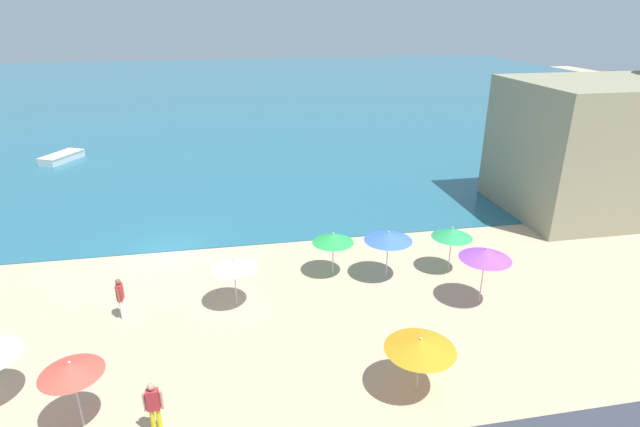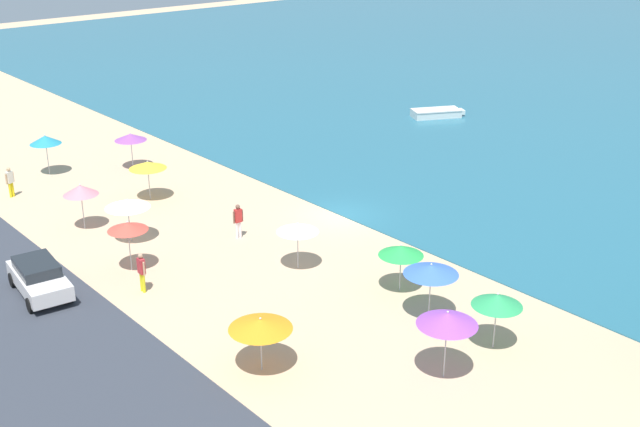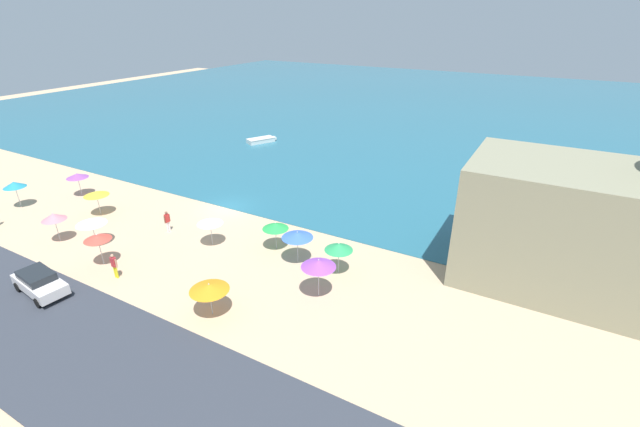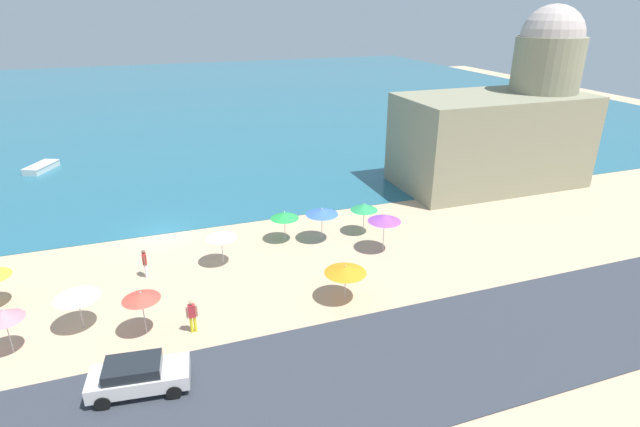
# 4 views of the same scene
# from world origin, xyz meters

# --- Properties ---
(ground_plane) EXTENTS (160.00, 160.00, 0.00)m
(ground_plane) POSITION_xyz_m (0.00, 0.00, 0.00)
(ground_plane) COLOR #CEAB87
(sea) EXTENTS (150.00, 110.00, 0.05)m
(sea) POSITION_xyz_m (0.00, 55.00, 0.03)
(sea) COLOR #26657C
(sea) RESTS_ON ground_plane
(coastal_road) EXTENTS (80.00, 8.00, 0.06)m
(coastal_road) POSITION_xyz_m (0.00, -18.00, 0.03)
(coastal_road) COLOR #343842
(coastal_road) RESTS_ON ground_plane
(beach_umbrella_0) EXTENTS (2.24, 2.24, 2.42)m
(beach_umbrella_0) POSITION_xyz_m (10.53, -4.67, 2.15)
(beach_umbrella_0) COLOR #B2B2B7
(beach_umbrella_0) RESTS_ON ground_plane
(beach_umbrella_1) EXTENTS (1.96, 1.96, 2.20)m
(beach_umbrella_1) POSITION_xyz_m (8.11, -3.87, 1.91)
(beach_umbrella_1) COLOR #B2B2B7
(beach_umbrella_1) RESTS_ON ground_plane
(beach_umbrella_2) EXTENTS (2.32, 2.32, 2.15)m
(beach_umbrella_2) POSITION_xyz_m (9.21, -12.18, 1.89)
(beach_umbrella_2) COLOR #B2B2B7
(beach_umbrella_2) RESTS_ON ground_plane
(beach_umbrella_4) EXTENTS (1.77, 1.77, 2.45)m
(beach_umbrella_4) POSITION_xyz_m (-7.32, -11.21, 2.12)
(beach_umbrella_4) COLOR #B2B2B7
(beach_umbrella_4) RESTS_ON ground_plane
(beach_umbrella_5) EXTENTS (1.96, 1.96, 2.29)m
(beach_umbrella_5) POSITION_xyz_m (3.49, -5.81, 2.02)
(beach_umbrella_5) COLOR #B2B2B7
(beach_umbrella_5) RESTS_ON ground_plane
(beach_umbrella_6) EXTENTS (1.84, 1.84, 2.43)m
(beach_umbrella_6) POSITION_xyz_m (-1.32, -11.75, 2.17)
(beach_umbrella_6) COLOR #B2B2B7
(beach_umbrella_6) RESTS_ON ground_plane
(beach_umbrella_8) EXTENTS (1.93, 1.93, 2.33)m
(beach_umbrella_8) POSITION_xyz_m (13.73, -4.55, 2.02)
(beach_umbrella_8) COLOR #B2B2B7
(beach_umbrella_8) RESTS_ON ground_plane
(beach_umbrella_10) EXTENTS (2.17, 2.17, 2.68)m
(beach_umbrella_10) POSITION_xyz_m (13.84, -7.52, 2.37)
(beach_umbrella_10) COLOR #B2B2B7
(beach_umbrella_10) RESTS_ON ground_plane
(beach_umbrella_11) EXTENTS (2.22, 2.22, 2.24)m
(beach_umbrella_11) POSITION_xyz_m (-4.34, -10.17, 1.98)
(beach_umbrella_11) COLOR #B2B2B7
(beach_umbrella_11) RESTS_ON ground_plane
(bather_0) EXTENTS (0.57, 0.22, 1.82)m
(bather_0) POSITION_xyz_m (0.93, -12.40, 1.03)
(bather_0) COLOR yellow
(bather_0) RESTS_ON ground_plane
(bather_1) EXTENTS (0.24, 0.57, 1.80)m
(bather_1) POSITION_xyz_m (-1.14, -5.87, 1.01)
(bather_1) COLOR white
(bather_1) RESTS_ON ground_plane
(parked_car_0) EXTENTS (4.29, 2.24, 1.46)m
(parked_car_0) POSITION_xyz_m (-1.69, -15.89, 0.83)
(parked_car_0) COLOR silver
(parked_car_0) RESTS_ON coastal_road
(skiff_nearshore) EXTENTS (3.09, 4.20, 0.61)m
(skiff_nearshore) POSITION_xyz_m (-10.22, 19.15, 0.36)
(skiff_nearshore) COLOR silver
(skiff_nearshore) RESTS_ON sea
(harbor_fortress) EXTENTS (16.36, 8.35, 15.21)m
(harbor_fortress) POSITION_xyz_m (30.33, 1.64, 5.32)
(harbor_fortress) COLOR gray
(harbor_fortress) RESTS_ON ground_plane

